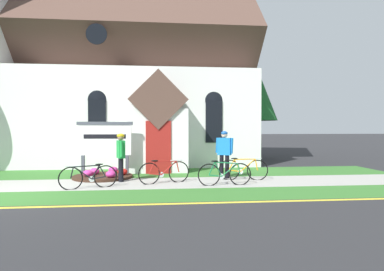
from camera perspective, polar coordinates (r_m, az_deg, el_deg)
name	(u,v)px	position (r m, az deg, el deg)	size (l,w,h in m)	color
ground	(45,175)	(14.26, -23.75, -6.15)	(140.00, 140.00, 0.00)	#2B2B2D
sidewalk_slab	(76,184)	(11.49, -19.14, -7.90)	(32.00, 2.17, 0.01)	#A8A59E
grass_verge	(58,197)	(9.61, -21.86, -9.78)	(32.00, 1.78, 0.01)	#38722D
church_lawn	(91,174)	(13.88, -16.81, -6.27)	(24.00, 2.77, 0.01)	#38722D
curb_paint_stripe	(45,207)	(8.64, -23.77, -11.08)	(28.00, 0.16, 0.01)	yellow
church_building	(99,75)	(19.58, -15.58, 9.90)	(15.22, 10.96, 14.45)	white
church_sign	(105,140)	(13.09, -14.63, -0.80)	(2.10, 0.24, 2.06)	#474C56
flower_bed	(104,175)	(12.64, -14.86, -6.62)	(2.14, 2.14, 0.34)	#382319
bicycle_blue	(89,177)	(10.60, -17.24, -6.73)	(1.64, 0.56, 0.76)	black
bicycle_white	(224,174)	(10.71, 5.57, -6.52)	(1.74, 0.12, 0.82)	black
bicycle_black	(243,169)	(11.85, 8.72, -5.73)	(1.70, 0.31, 0.80)	black
bicycle_red	(164,172)	(11.07, -4.79, -6.24)	(1.69, 0.60, 0.81)	black
cyclist_in_white_jersey	(121,154)	(11.53, -12.06, -3.07)	(0.34, 0.69, 1.64)	black
cyclist_in_red_jersey	(224,151)	(12.09, 5.55, -2.57)	(0.55, 0.56, 1.71)	black
roadside_conifer	(242,75)	(19.83, 8.47, 10.22)	(4.09, 4.09, 7.54)	#4C3823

